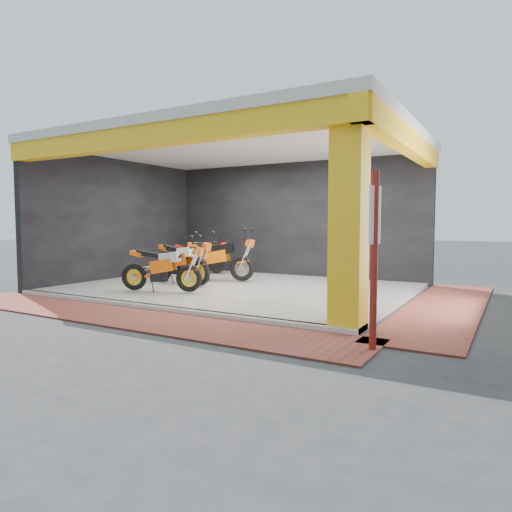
{
  "coord_description": "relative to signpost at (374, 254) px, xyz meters",
  "views": [
    {
      "loc": [
        6.01,
        -7.54,
        1.67
      ],
      "look_at": [
        0.67,
        1.74,
        0.9
      ],
      "focal_mm": 32.0,
      "sensor_mm": 36.0,
      "label": 1
    }
  ],
  "objects": [
    {
      "name": "paver_front",
      "position": [
        -4.41,
        -0.08,
        -1.26
      ],
      "size": [
        9.0,
        1.4,
        0.03
      ],
      "primitive_type": "cube",
      "color": "brown",
      "rests_on": "ground"
    },
    {
      "name": "showroom_floor",
      "position": [
        -4.41,
        3.72,
        -1.23
      ],
      "size": [
        8.0,
        6.0,
        0.1
      ],
      "primitive_type": "cube",
      "color": "silver",
      "rests_on": "ground"
    },
    {
      "name": "moto_row_a",
      "position": [
        -4.81,
        2.27,
        -0.55
      ],
      "size": [
        2.19,
        1.38,
        1.25
      ],
      "primitive_type": null,
      "rotation": [
        0.0,
        0.0,
        0.33
      ],
      "color": "#E75A09",
      "rests_on": "showroom_floor"
    },
    {
      "name": "ground",
      "position": [
        -4.41,
        1.72,
        -1.28
      ],
      "size": [
        80.0,
        80.0,
        0.0
      ],
      "primitive_type": "plane",
      "color": "#2D2D30",
      "rests_on": "ground"
    },
    {
      "name": "left_wall",
      "position": [
        -8.51,
        3.72,
        0.47
      ],
      "size": [
        0.2,
        6.2,
        3.5
      ],
      "primitive_type": "cube",
      "color": "black",
      "rests_on": "ground"
    },
    {
      "name": "header_beam_right",
      "position": [
        -0.41,
        3.72,
        2.02
      ],
      "size": [
        0.3,
        6.4,
        0.4
      ],
      "primitive_type": "cube",
      "color": "yellow",
      "rests_on": "corner_column"
    },
    {
      "name": "paver_right",
      "position": [
        0.39,
        3.72,
        -1.26
      ],
      "size": [
        1.4,
        7.0,
        0.03
      ],
      "primitive_type": "cube",
      "color": "brown",
      "rests_on": "ground"
    },
    {
      "name": "back_wall",
      "position": [
        -4.41,
        6.82,
        0.47
      ],
      "size": [
        8.2,
        0.2,
        3.5
      ],
      "primitive_type": "cube",
      "color": "black",
      "rests_on": "ground"
    },
    {
      "name": "moto_hero",
      "position": [
        -5.23,
        3.24,
        -0.52
      ],
      "size": [
        2.25,
        1.1,
        1.32
      ],
      "primitive_type": null,
      "rotation": [
        0.0,
        0.0,
        -0.15
      ],
      "color": "#DD4F09",
      "rests_on": "showroom_floor"
    },
    {
      "name": "corner_column",
      "position": [
        -0.66,
        0.97,
        0.47
      ],
      "size": [
        0.5,
        0.5,
        3.5
      ],
      "primitive_type": "cube",
      "color": "yellow",
      "rests_on": "ground"
    },
    {
      "name": "moto_row_b",
      "position": [
        -4.78,
        4.49,
        -0.48
      ],
      "size": [
        2.4,
        1.33,
        1.39
      ],
      "primitive_type": null,
      "rotation": [
        0.0,
        0.0,
        0.22
      ],
      "color": "#FF680A",
      "rests_on": "showroom_floor"
    },
    {
      "name": "header_beam_front",
      "position": [
        -4.41,
        0.72,
        2.02
      ],
      "size": [
        8.4,
        0.3,
        0.4
      ],
      "primitive_type": "cube",
      "color": "yellow",
      "rests_on": "corner_column"
    },
    {
      "name": "floor_kerb",
      "position": [
        -4.41,
        0.7,
        -1.23
      ],
      "size": [
        8.0,
        0.2,
        0.1
      ],
      "primitive_type": "cube",
      "color": "silver",
      "rests_on": "ground"
    },
    {
      "name": "moto_row_d",
      "position": [
        -6.52,
        5.83,
        -0.57
      ],
      "size": [
        2.11,
        1.36,
        1.21
      ],
      "primitive_type": null,
      "rotation": [
        0.0,
        0.0,
        0.35
      ],
      "color": "#AF1A12",
      "rests_on": "showroom_floor"
    },
    {
      "name": "showroom_ceiling",
      "position": [
        -4.41,
        3.72,
        2.32
      ],
      "size": [
        8.4,
        6.4,
        0.2
      ],
      "primitive_type": "cube",
      "color": "beige",
      "rests_on": "corner_column"
    },
    {
      "name": "signpost",
      "position": [
        0.0,
        0.0,
        0.0
      ],
      "size": [
        0.09,
        0.33,
        2.33
      ],
      "rotation": [
        0.0,
        0.0,
        -0.16
      ],
      "color": "maroon",
      "rests_on": "ground"
    }
  ]
}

